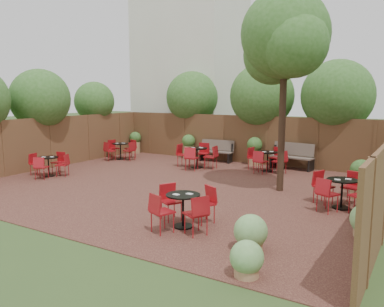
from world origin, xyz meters
The scene contains 12 objects.
ground centered at (0.00, 0.00, 0.00)m, with size 80.00×80.00×0.00m, color #354F23.
courtyard_paving centered at (0.00, 0.00, 0.01)m, with size 12.00×10.00×0.02m, color #3B1C18.
fence_back centered at (0.00, 5.00, 1.00)m, with size 12.00×0.08×2.00m, color #4E341D.
fence_left centered at (-6.00, 0.00, 1.00)m, with size 0.08×10.00×2.00m, color #4E341D.
neighbour_building centered at (-4.50, 8.00, 4.00)m, with size 5.00×4.00×8.00m, color silver.
overhang_foliage centered at (-1.06, 3.33, 2.74)m, with size 15.52×10.84×2.76m.
courtyard_tree centered at (2.92, 1.06, 4.38)m, with size 2.70×2.60×5.82m.
park_bench_left centered at (-1.11, 4.63, 0.49)m, with size 1.52×0.61×0.92m.
park_bench_right centered at (2.19, 4.63, 0.54)m, with size 1.69×0.73×1.01m.
bistro_tables centered at (-0.10, 0.99, 0.45)m, with size 11.41×8.42×0.91m.
planters centered at (-0.38, 3.86, 0.61)m, with size 11.35×3.93×1.14m.
low_shrubs centered at (4.72, -3.18, 0.34)m, with size 2.35×3.48×0.68m.
Camera 1 is at (6.69, -10.14, 2.91)m, focal length 36.80 mm.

